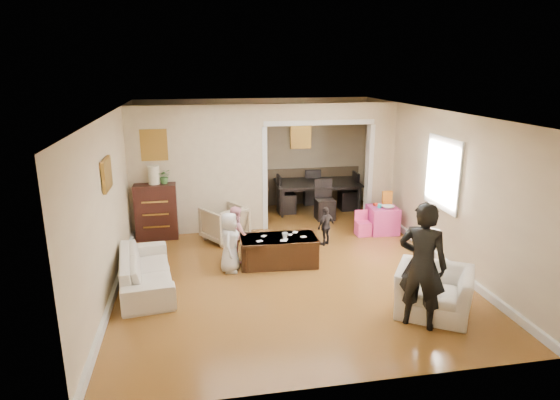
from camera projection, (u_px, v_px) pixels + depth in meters
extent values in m
plane|color=#976327|center=(282.00, 260.00, 8.44)|extent=(7.00, 7.00, 0.00)
cube|color=beige|center=(199.00, 170.00, 9.55)|extent=(2.75, 0.18, 2.60)
cube|color=beige|center=(380.00, 163.00, 10.22)|extent=(0.55, 0.18, 2.60)
cube|color=beige|center=(319.00, 112.00, 9.68)|extent=(2.22, 0.18, 0.35)
cube|color=white|center=(443.00, 173.00, 8.11)|extent=(0.03, 0.95, 1.10)
cube|color=brown|center=(154.00, 145.00, 9.17)|extent=(0.45, 0.03, 0.55)
cube|color=brown|center=(107.00, 174.00, 6.91)|extent=(0.03, 0.55, 0.40)
cube|color=brown|center=(301.00, 136.00, 11.43)|extent=(0.45, 0.03, 0.55)
imported|color=silver|center=(146.00, 270.00, 7.34)|extent=(0.97, 1.97, 0.55)
imported|color=tan|center=(224.00, 223.00, 9.32)|extent=(1.03, 1.03, 0.69)
imported|color=silver|center=(434.00, 291.00, 6.55)|extent=(1.30, 1.26, 0.64)
cube|color=black|center=(156.00, 211.00, 9.40)|extent=(0.80, 0.45, 1.11)
cylinder|color=beige|center=(154.00, 175.00, 9.20)|extent=(0.22, 0.22, 0.36)
imported|color=#437333|center=(164.00, 176.00, 9.25)|extent=(0.26, 0.22, 0.29)
cube|color=#331F10|center=(279.00, 251.00, 8.21)|extent=(1.34, 0.74, 0.49)
imported|color=silver|center=(285.00, 235.00, 8.10)|extent=(0.11, 0.11, 0.09)
cube|color=#D7388E|center=(382.00, 220.00, 9.78)|extent=(0.58, 0.58, 0.55)
cube|color=yellow|center=(387.00, 198.00, 9.78)|extent=(0.20, 0.08, 0.30)
cylinder|color=#25B8B9|center=(380.00, 206.00, 9.63)|extent=(0.08, 0.08, 0.08)
cube|color=red|center=(375.00, 204.00, 9.79)|extent=(0.09, 0.08, 0.05)
imported|color=white|center=(388.00, 207.00, 9.59)|extent=(0.24, 0.24, 0.06)
imported|color=black|center=(318.00, 197.00, 11.22)|extent=(2.04, 1.22, 0.69)
imported|color=black|center=(422.00, 265.00, 6.09)|extent=(0.74, 0.71, 1.71)
imported|color=silver|center=(230.00, 242.00, 7.84)|extent=(0.44, 0.56, 1.02)
imported|color=pink|center=(236.00, 234.00, 8.30)|extent=(0.49, 0.56, 0.99)
imported|color=black|center=(326.00, 226.00, 9.06)|extent=(0.47, 0.41, 0.76)
cube|color=white|center=(295.00, 232.00, 8.39)|extent=(0.12, 0.13, 0.00)
cube|color=white|center=(284.00, 241.00, 7.99)|extent=(0.13, 0.11, 0.00)
cube|color=white|center=(286.00, 239.00, 8.05)|extent=(0.10, 0.10, 0.00)
cube|color=white|center=(260.00, 241.00, 7.96)|extent=(0.12, 0.10, 0.00)
cube|color=white|center=(264.00, 236.00, 8.20)|extent=(0.11, 0.11, 0.00)
cube|color=white|center=(290.00, 235.00, 8.27)|extent=(0.09, 0.10, 0.00)
cube|color=white|center=(304.00, 237.00, 8.16)|extent=(0.12, 0.11, 0.00)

